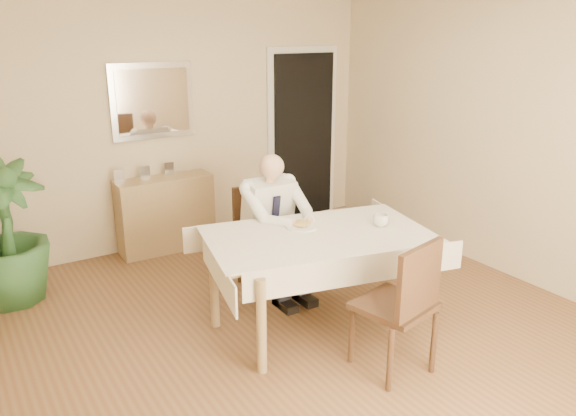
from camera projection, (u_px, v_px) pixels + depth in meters
room at (315, 173)px, 3.88m from camera, size 5.00×5.02×2.60m
doorway at (303, 137)px, 6.74m from camera, size 0.96×0.07×2.10m
mirror at (153, 101)px, 5.65m from camera, size 0.86×0.04×0.76m
dining_table at (318, 244)px, 4.32m from camera, size 1.93×1.38×0.75m
chair_far at (262, 230)px, 5.08m from camera, size 0.48×0.48×0.90m
chair_near at (404, 300)px, 3.68m from camera, size 0.55×0.56×0.97m
seated_man at (278, 220)px, 4.79m from camera, size 0.48×0.72×1.24m
plate at (302, 226)px, 4.43m from camera, size 0.26×0.26×0.02m
food at (302, 224)px, 4.42m from camera, size 0.14×0.14×0.06m
knife at (310, 226)px, 4.40m from camera, size 0.01×0.13×0.01m
fork at (302, 227)px, 4.36m from camera, size 0.01×0.13×0.01m
coffee_mug at (381, 220)px, 4.45m from camera, size 0.15×0.15×0.10m
sideboard at (166, 214)px, 5.88m from camera, size 0.99×0.35×0.79m
photo_frame_left at (119, 177)px, 5.53m from camera, size 0.10×0.02×0.14m
photo_frame_center at (145, 173)px, 5.67m from camera, size 0.10×0.02×0.14m
photo_frame_right at (169, 169)px, 5.83m from camera, size 0.10×0.02×0.14m
potted_palm at (4, 232)px, 4.69m from camera, size 0.94×0.94×1.26m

